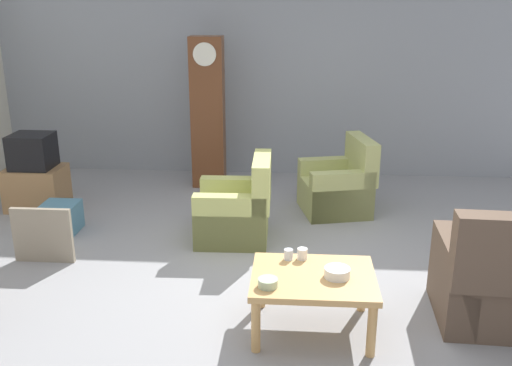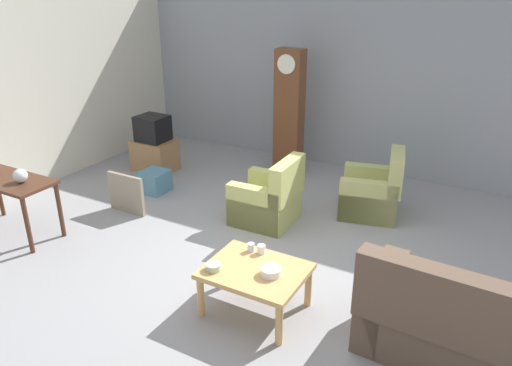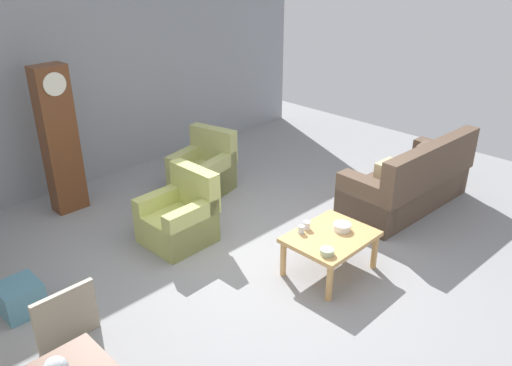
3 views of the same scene
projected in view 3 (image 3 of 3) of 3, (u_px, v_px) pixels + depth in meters
The scene contains 13 objects.
ground_plane at pixel (264, 258), 6.09m from camera, with size 10.40×10.40×0.00m, color gray.
garage_door_wall at pixel (94, 76), 7.70m from camera, with size 8.40×0.16×3.20m, color gray.
couch_floral at pixel (409, 184), 7.16m from camera, with size 2.14×0.98×1.04m.
armchair_olive_near at pixel (180, 219), 6.35m from camera, with size 0.81×0.78×0.92m.
armchair_olive_far at pixel (204, 171), 7.67m from camera, with size 0.94×0.92×0.92m.
coffee_table_wood at pixel (330, 240), 5.68m from camera, with size 0.96×0.76×0.48m.
grandfather_clock at pixel (60, 140), 6.82m from camera, with size 0.44×0.30×2.04m.
framed_picture_leaning at pixel (66, 317), 4.71m from camera, with size 0.60×0.05×0.56m, color gray.
storage_box_blue at pixel (20, 298), 5.15m from camera, with size 0.39×0.40×0.33m, color teal.
cup_white_porcelain at pixel (307, 225), 5.76m from camera, with size 0.08×0.08×0.09m, color white.
cup_blue_rimmed at pixel (301, 229), 5.68m from camera, with size 0.07×0.07×0.09m, color silver.
bowl_white_stacked at pixel (342, 227), 5.74m from camera, with size 0.20×0.20×0.08m, color white.
bowl_shallow_green at pixel (327, 252), 5.29m from camera, with size 0.15×0.15×0.06m, color #B2C69E.
Camera 3 is at (-3.70, -3.54, 3.41)m, focal length 35.64 mm.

